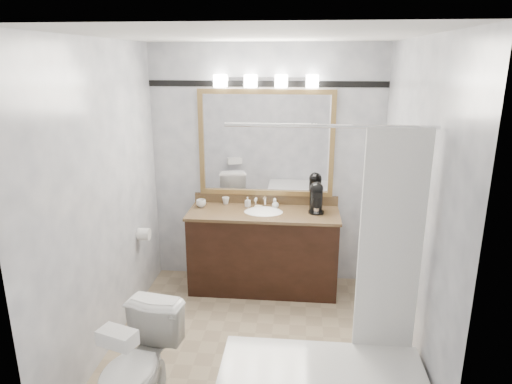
{
  "coord_description": "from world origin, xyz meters",
  "views": [
    {
      "loc": [
        0.35,
        -3.35,
        2.35
      ],
      "look_at": [
        -0.01,
        0.35,
        1.25
      ],
      "focal_mm": 32.0,
      "sensor_mm": 36.0,
      "label": 1
    }
  ],
  "objects": [
    {
      "name": "room",
      "position": [
        0.0,
        0.0,
        1.25
      ],
      "size": [
        2.42,
        2.62,
        2.52
      ],
      "color": "tan",
      "rests_on": "ground"
    },
    {
      "name": "vanity",
      "position": [
        0.0,
        1.02,
        0.44
      ],
      "size": [
        1.53,
        0.58,
        0.97
      ],
      "color": "black",
      "rests_on": "ground"
    },
    {
      "name": "cup_right",
      "position": [
        -0.42,
        1.23,
        0.89
      ],
      "size": [
        0.08,
        0.08,
        0.07
      ],
      "primitive_type": "imported",
      "rotation": [
        0.0,
        0.0,
        -0.08
      ],
      "color": "white",
      "rests_on": "vanity"
    },
    {
      "name": "coffee_maker",
      "position": [
        0.53,
        1.07,
        1.01
      ],
      "size": [
        0.16,
        0.2,
        0.31
      ],
      "rotation": [
        0.0,
        0.0,
        0.05
      ],
      "color": "black",
      "rests_on": "vanity"
    },
    {
      "name": "soap_bar",
      "position": [
        -0.06,
        1.13,
        0.86
      ],
      "size": [
        0.08,
        0.06,
        0.02
      ],
      "primitive_type": "cube",
      "rotation": [
        0.0,
        0.0,
        -0.2
      ],
      "color": "beige",
      "rests_on": "vanity"
    },
    {
      "name": "tissue_box",
      "position": [
        -0.68,
        -1.12,
        0.78
      ],
      "size": [
        0.25,
        0.19,
        0.09
      ],
      "primitive_type": "cube",
      "rotation": [
        0.0,
        0.0,
        -0.32
      ],
      "color": "white",
      "rests_on": "toilet"
    },
    {
      "name": "soap_bottle_b",
      "position": [
        0.11,
        1.15,
        0.89
      ],
      "size": [
        0.09,
        0.09,
        0.09
      ],
      "primitive_type": "imported",
      "rotation": [
        0.0,
        0.0,
        0.27
      ],
      "color": "white",
      "rests_on": "vanity"
    },
    {
      "name": "toilet",
      "position": [
        -0.68,
        -0.86,
        0.37
      ],
      "size": [
        0.53,
        0.78,
        0.73
      ],
      "primitive_type": "imported",
      "rotation": [
        0.0,
        0.0,
        -0.17
      ],
      "color": "white",
      "rests_on": "ground"
    },
    {
      "name": "accent_stripe",
      "position": [
        0.0,
        1.29,
        2.1
      ],
      "size": [
        2.4,
        0.01,
        0.06
      ],
      "primitive_type": "cube",
      "color": "black",
      "rests_on": "room"
    },
    {
      "name": "cup_left",
      "position": [
        -0.66,
        1.11,
        0.89
      ],
      "size": [
        0.11,
        0.11,
        0.08
      ],
      "primitive_type": "imported",
      "rotation": [
        0.0,
        0.0,
        0.06
      ],
      "color": "white",
      "rests_on": "vanity"
    },
    {
      "name": "soap_bottle_a",
      "position": [
        -0.18,
        1.17,
        0.9
      ],
      "size": [
        0.06,
        0.06,
        0.1
      ],
      "primitive_type": "imported",
      "rotation": [
        0.0,
        0.0,
        -0.37
      ],
      "color": "white",
      "rests_on": "vanity"
    },
    {
      "name": "vanity_light_bar",
      "position": [
        0.0,
        1.23,
        2.13
      ],
      "size": [
        1.02,
        0.14,
        0.12
      ],
      "color": "silver",
      "rests_on": "room"
    },
    {
      "name": "tp_roll",
      "position": [
        -1.14,
        0.66,
        0.7
      ],
      "size": [
        0.11,
        0.12,
        0.12
      ],
      "primitive_type": "cylinder",
      "rotation": [
        0.0,
        1.57,
        0.0
      ],
      "color": "white",
      "rests_on": "room"
    },
    {
      "name": "mirror",
      "position": [
        0.0,
        1.28,
        1.5
      ],
      "size": [
        1.4,
        0.04,
        1.1
      ],
      "color": "#A27F49",
      "rests_on": "room"
    }
  ]
}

